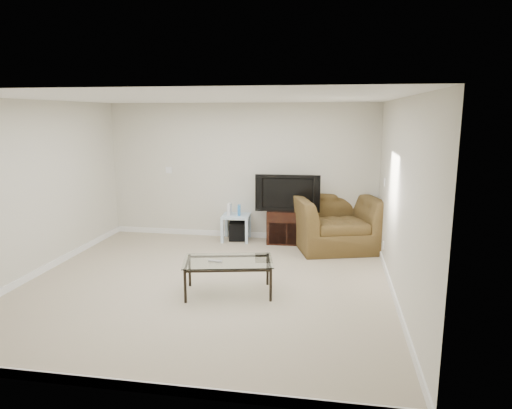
% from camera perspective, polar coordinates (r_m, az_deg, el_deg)
% --- Properties ---
extents(floor, '(5.00, 5.00, 0.00)m').
position_cam_1_polar(floor, '(6.41, -6.29, -9.87)').
color(floor, tan).
rests_on(floor, ground).
extents(ceiling, '(5.00, 5.00, 0.00)m').
position_cam_1_polar(ceiling, '(5.98, -6.82, 13.07)').
color(ceiling, white).
rests_on(ceiling, ground).
extents(wall_back, '(5.00, 0.02, 2.50)m').
position_cam_1_polar(wall_back, '(8.48, -1.88, 4.13)').
color(wall_back, silver).
rests_on(wall_back, ground).
extents(wall_left, '(0.02, 5.00, 2.50)m').
position_cam_1_polar(wall_left, '(7.17, -26.12, 1.67)').
color(wall_left, silver).
rests_on(wall_left, ground).
extents(wall_right, '(0.02, 5.00, 2.50)m').
position_cam_1_polar(wall_right, '(5.90, 17.50, 0.45)').
color(wall_right, silver).
rests_on(wall_right, ground).
extents(plate_back, '(0.12, 0.02, 0.12)m').
position_cam_1_polar(plate_back, '(8.85, -10.84, 4.24)').
color(plate_back, white).
rests_on(plate_back, wall_back).
extents(plate_right_switch, '(0.02, 0.09, 0.13)m').
position_cam_1_polar(plate_right_switch, '(7.46, 15.78, 2.73)').
color(plate_right_switch, white).
rests_on(plate_right_switch, wall_right).
extents(plate_right_outlet, '(0.02, 0.08, 0.12)m').
position_cam_1_polar(plate_right_outlet, '(7.37, 15.62, -4.93)').
color(plate_right_outlet, white).
rests_on(plate_right_outlet, wall_right).
extents(tv_stand, '(0.74, 0.53, 0.60)m').
position_cam_1_polar(tv_stand, '(8.31, 3.97, -2.70)').
color(tv_stand, black).
rests_on(tv_stand, floor).
extents(dvd_player, '(0.38, 0.27, 0.05)m').
position_cam_1_polar(dvd_player, '(8.22, 3.97, -1.41)').
color(dvd_player, black).
rests_on(dvd_player, tv_stand).
extents(television, '(1.07, 0.25, 0.66)m').
position_cam_1_polar(television, '(8.15, 4.01, 1.55)').
color(television, black).
rests_on(television, tv_stand).
extents(side_table, '(0.52, 0.52, 0.48)m').
position_cam_1_polar(side_table, '(8.44, -2.49, -2.89)').
color(side_table, '#AAC4D3').
rests_on(side_table, floor).
extents(subwoofer, '(0.37, 0.37, 0.32)m').
position_cam_1_polar(subwoofer, '(8.47, -2.27, -3.32)').
color(subwoofer, black).
rests_on(subwoofer, floor).
extents(game_console, '(0.05, 0.16, 0.22)m').
position_cam_1_polar(game_console, '(8.36, -3.34, -0.59)').
color(game_console, white).
rests_on(game_console, side_table).
extents(game_case, '(0.07, 0.15, 0.19)m').
position_cam_1_polar(game_case, '(8.34, -2.13, -0.72)').
color(game_case, '#337FCC').
rests_on(game_case, side_table).
extents(recliner, '(1.59, 1.26, 1.21)m').
position_cam_1_polar(recliner, '(7.98, 9.97, -1.18)').
color(recliner, '#503A21').
rests_on(recliner, floor).
extents(coffee_table, '(1.25, 0.87, 0.45)m').
position_cam_1_polar(coffee_table, '(6.00, -3.47, -9.03)').
color(coffee_table, black).
rests_on(coffee_table, floor).
extents(remote, '(0.18, 0.07, 0.02)m').
position_cam_1_polar(remote, '(5.89, -5.13, -7.06)').
color(remote, '#B2B2B7').
rests_on(remote, coffee_table).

